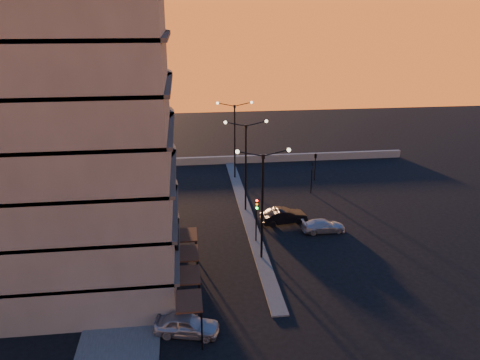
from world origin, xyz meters
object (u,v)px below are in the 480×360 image
streetlamp_mid (246,159)px  car_wagon (323,226)px  car_hatchback (187,325)px  car_sedan (284,216)px  traffic_light_main (256,213)px

streetlamp_mid → car_wagon: streetlamp_mid is taller
car_hatchback → car_sedan: car_sedan is taller
car_sedan → car_wagon: bearing=-133.7°
car_hatchback → car_sedan: size_ratio=0.92×
streetlamp_mid → car_sedan: bearing=-46.3°
streetlamp_mid → car_hatchback: 20.60m
streetlamp_mid → car_wagon: size_ratio=2.35×
traffic_light_main → car_hatchback: size_ratio=1.03×
car_hatchback → car_wagon: (12.87, 13.28, -0.12)m
car_hatchback → car_wagon: 18.49m
traffic_light_main → car_sedan: traffic_light_main is taller
streetlamp_mid → traffic_light_main: bearing=-90.0°
traffic_light_main → car_sedan: (3.27, 3.71, -2.14)m
car_hatchback → streetlamp_mid: bearing=-4.4°
car_hatchback → car_wagon: size_ratio=1.02×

